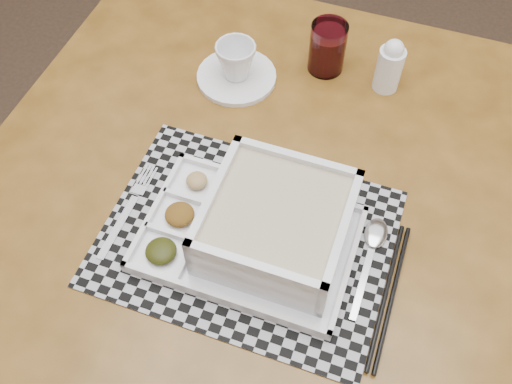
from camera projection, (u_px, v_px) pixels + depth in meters
floor at (204, 196)px, 1.80m from camera, size 5.00×5.00×0.00m
dining_table at (264, 206)px, 1.00m from camera, size 0.98×0.98×0.72m
placemat at (247, 237)px, 0.88m from camera, size 0.44×0.34×0.00m
serving_tray at (269, 227)px, 0.84m from camera, size 0.32×0.23×0.10m
fork at (129, 208)px, 0.91m from camera, size 0.02×0.19×0.00m
spoon at (374, 240)px, 0.87m from camera, size 0.04×0.18×0.01m
chopsticks at (389, 295)px, 0.82m from camera, size 0.02×0.24×0.01m
saucer at (237, 77)px, 1.07m from camera, size 0.15×0.15×0.01m
cup at (236, 61)px, 1.04m from camera, size 0.10×0.10×0.07m
juice_glass at (327, 49)px, 1.06m from camera, size 0.07×0.07×0.10m
creamer_bottle at (390, 66)px, 1.02m from camera, size 0.05×0.05×0.11m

